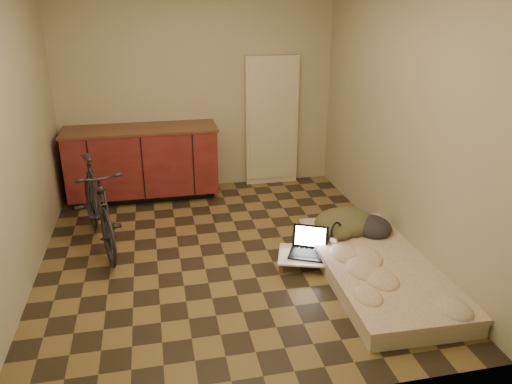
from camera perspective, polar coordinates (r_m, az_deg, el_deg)
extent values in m
cube|color=brown|center=(5.01, -3.65, -7.11)|extent=(3.50, 4.00, 0.00)
cube|color=tan|center=(6.48, -6.65, 11.62)|extent=(3.50, 0.00, 2.60)
cube|color=tan|center=(2.67, 2.18, -2.73)|extent=(3.50, 0.00, 2.60)
cube|color=tan|center=(4.64, -26.07, 5.63)|extent=(0.00, 4.00, 2.60)
cube|color=tan|center=(5.08, 16.11, 8.19)|extent=(0.00, 4.00, 2.60)
cube|color=black|center=(6.54, -12.50, -0.07)|extent=(1.70, 0.48, 0.10)
cube|color=#561818|center=(6.35, -12.81, 3.49)|extent=(1.80, 0.60, 0.78)
cube|color=#55331F|center=(6.24, -13.12, 7.02)|extent=(1.84, 0.62, 0.03)
cube|color=beige|center=(6.67, 1.78, 8.08)|extent=(0.70, 0.10, 1.70)
imported|color=black|center=(5.21, -17.73, -0.92)|extent=(0.84, 1.62, 1.00)
cube|color=beige|center=(4.73, 13.66, -8.75)|extent=(1.00, 2.00, 0.12)
cube|color=beige|center=(4.69, 13.75, -7.84)|extent=(1.02, 2.02, 0.05)
cube|color=brown|center=(4.67, 2.86, -8.74)|extent=(0.04, 0.04, 0.09)
cube|color=brown|center=(4.99, 3.10, -6.64)|extent=(0.04, 0.04, 0.09)
cube|color=brown|center=(4.69, 10.25, -8.99)|extent=(0.04, 0.04, 0.09)
cube|color=brown|center=(5.00, 9.98, -6.88)|extent=(0.04, 0.04, 0.09)
cube|color=white|center=(4.80, 6.58, -7.23)|extent=(0.76, 0.61, 0.02)
cube|color=black|center=(4.78, 5.92, -7.11)|extent=(0.41, 0.37, 0.02)
cube|color=black|center=(4.86, 6.23, -5.06)|extent=(0.34, 0.21, 0.22)
cube|color=white|center=(4.86, 6.23, -5.06)|extent=(0.28, 0.17, 0.18)
ellipsoid|color=silver|center=(4.76, 9.24, -7.25)|extent=(0.09, 0.12, 0.04)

